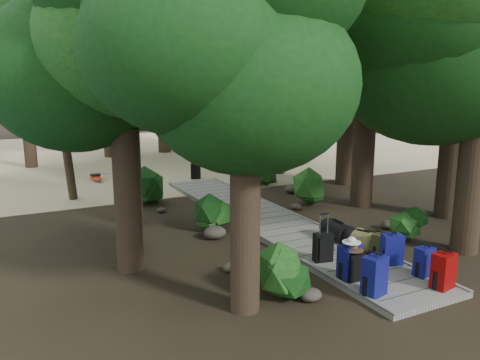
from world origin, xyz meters
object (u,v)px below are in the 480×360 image
backpack_left_c (349,260)px  backpack_right_a (444,269)px  kayak (96,176)px  backpack_left_a (375,274)px  backpack_right_b (424,260)px  suitcase_on_boardwalk (323,247)px  backpack_left_b (354,265)px  lone_suitcase_on_sand (196,171)px  sun_lounger (224,160)px  backpack_right_c (392,248)px  duffel_right_black (338,231)px  backpack_right_d (381,244)px  duffel_right_khaki (363,240)px

backpack_left_c → backpack_right_a: bearing=-50.2°
backpack_left_c → kayak: 13.09m
backpack_left_a → backpack_right_b: 1.53m
suitcase_on_boardwalk → backpack_left_a: bearing=-84.4°
backpack_left_b → backpack_right_b: backpack_right_b is taller
lone_suitcase_on_sand → sun_lounger: lone_suitcase_on_sand is taller
backpack_left_c → backpack_right_c: 1.35m
backpack_left_c → sun_lounger: 13.65m
backpack_right_a → sun_lounger: backpack_right_a is taller
sun_lounger → suitcase_on_boardwalk: bearing=-105.5°
duffel_right_black → lone_suitcase_on_sand: lone_suitcase_on_sand is taller
backpack_left_c → kayak: size_ratio=0.24×
backpack_left_a → backpack_right_a: 1.43m
kayak → backpack_right_b: bearing=-75.7°
backpack_right_d → backpack_right_b: bearing=-103.6°
backpack_right_c → backpack_left_c: bearing=-150.0°
backpack_right_c → backpack_right_d: size_ratio=1.21×
backpack_left_b → backpack_right_a: bearing=-38.6°
duffel_right_black → sun_lounger: bearing=84.4°
backpack_right_c → duffel_right_khaki: 1.06m
backpack_left_c → backpack_right_d: backpack_left_c is taller
backpack_right_b → duffel_right_khaki: (0.01, 1.82, -0.13)m
backpack_right_a → kayak: size_ratio=0.24×
backpack_left_c → lone_suitcase_on_sand: bearing=75.6°
backpack_right_a → backpack_right_c: 1.36m
duffel_right_black → sun_lounger: size_ratio=0.39×
backpack_left_b → backpack_right_c: size_ratio=0.87×
backpack_right_a → duffel_right_khaki: bearing=75.8°
backpack_left_b → sun_lounger: backpack_left_b is taller
backpack_left_a → backpack_right_c: 1.72m
backpack_left_c → sun_lounger: backpack_left_c is taller
lone_suitcase_on_sand → backpack_right_d: bearing=-69.6°
backpack_left_c → backpack_right_d: (1.41, 0.60, -0.08)m
backpack_left_b → backpack_right_d: size_ratio=1.05×
backpack_left_c → backpack_right_b: bearing=-30.6°
backpack_right_a → backpack_left_b: bearing=129.9°
backpack_left_a → duffel_right_khaki: bearing=38.9°
backpack_right_d → kayak: size_ratio=0.19×
backpack_right_d → kayak: 12.88m
duffel_right_khaki → lone_suitcase_on_sand: bearing=68.8°
backpack_right_c → suitcase_on_boardwalk: bearing=169.0°
kayak → backpack_right_d: bearing=-74.3°
backpack_right_c → backpack_right_b: bearing=-60.9°
backpack_left_c → backpack_right_c: (1.34, 0.20, -0.02)m
backpack_left_c → duffel_right_black: (1.29, 1.95, -0.15)m
backpack_right_c → kayak: 13.24m
backpack_right_b → backpack_right_c: bearing=92.2°
backpack_left_b → backpack_right_d: 1.55m
backpack_left_b → lone_suitcase_on_sand: size_ratio=0.99×
kayak → lone_suitcase_on_sand: bearing=-25.6°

